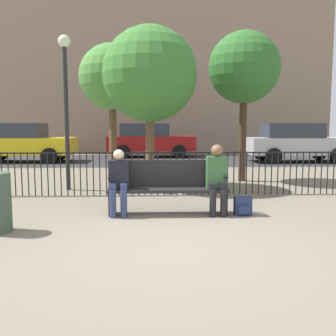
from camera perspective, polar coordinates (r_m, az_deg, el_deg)
ground_plane at (r=4.81m, az=0.79°, el=-11.89°), size 80.00×80.00×0.00m
park_bench at (r=6.48m, az=-0.03°, el=-2.54°), size 2.06×0.45×0.92m
seated_person_0 at (r=6.35m, az=-7.50°, el=-1.67°), size 0.34×0.39×1.12m
seated_person_1 at (r=6.41m, az=7.46°, el=-1.18°), size 0.34×0.39×1.20m
backpack at (r=6.52m, az=11.34°, el=-5.72°), size 0.29×0.21×0.31m
fence_railing at (r=8.17m, az=-0.58°, el=-0.26°), size 9.01×0.03×0.95m
tree_0 at (r=10.54m, az=11.53°, el=14.64°), size 1.92×1.92×4.02m
tree_1 at (r=10.93m, az=-8.53°, el=13.43°), size 1.85×1.85×3.81m
tree_2 at (r=9.25m, az=-2.80°, el=13.99°), size 2.29×2.29×3.89m
lamp_post at (r=9.14m, az=-15.34°, el=11.60°), size 0.28×0.28×3.57m
street_surface at (r=16.63m, az=-1.30°, el=1.24°), size 24.00×6.00×0.01m
parked_car_0 at (r=16.84m, az=-21.47°, el=3.72°), size 4.20×1.94×1.62m
parked_car_1 at (r=16.59m, az=18.94°, el=3.79°), size 4.20×1.94×1.62m
parked_car_2 at (r=18.22m, az=-2.82°, el=4.34°), size 4.20×1.94×1.62m
building_facade at (r=25.52m, az=-1.64°, el=22.23°), size 20.00×6.00×16.91m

